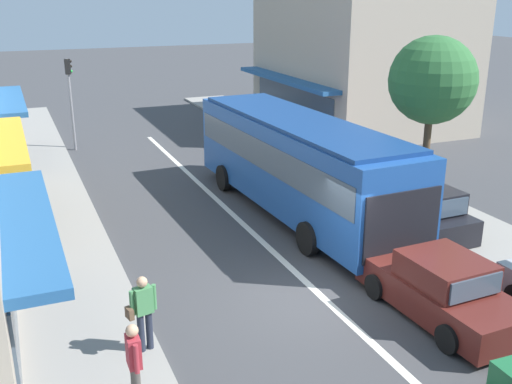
{
  "coord_description": "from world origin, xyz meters",
  "views": [
    {
      "loc": [
        -6.51,
        -11.56,
        7.06
      ],
      "look_at": [
        0.24,
        4.5,
        1.2
      ],
      "focal_mm": 42.0,
      "sensor_mm": 36.0,
      "label": 1
    }
  ],
  "objects": [
    {
      "name": "pedestrian_browsing_midblock",
      "position": [
        -5.03,
        -2.68,
        1.07
      ],
      "size": [
        0.22,
        0.57,
        1.63
      ],
      "color": "#4C4742",
      "rests_on": "sidewalk_left"
    },
    {
      "name": "pedestrian_with_handbag_near",
      "position": [
        -4.5,
        -1.0,
        1.07
      ],
      "size": [
        0.65,
        0.36,
        1.63
      ],
      "color": "#232838",
      "rests_on": "sidewalk_left"
    },
    {
      "name": "sedan_adjacent_lane_lead",
      "position": [
        2.04,
        -2.01,
        0.66
      ],
      "size": [
        2.02,
        4.26,
        1.47
      ],
      "color": "#561E19",
      "rests_on": "ground"
    },
    {
      "name": "ground_plane",
      "position": [
        0.0,
        0.0,
        0.0
      ],
      "size": [
        140.0,
        140.0,
        0.0
      ],
      "primitive_type": "plane",
      "color": "#3F3F42"
    },
    {
      "name": "kerb_right",
      "position": [
        6.2,
        6.0,
        0.06
      ],
      "size": [
        2.8,
        44.0,
        0.12
      ],
      "primitive_type": "cube",
      "color": "gray",
      "rests_on": "ground"
    },
    {
      "name": "parked_sedan_kerb_rear",
      "position": [
        4.62,
        13.44,
        0.66
      ],
      "size": [
        1.97,
        4.24,
        1.47
      ],
      "color": "navy",
      "rests_on": "ground"
    },
    {
      "name": "traffic_light_downstreet",
      "position": [
        -3.76,
        16.77,
        2.85
      ],
      "size": [
        0.33,
        0.24,
        4.2
      ],
      "color": "gray",
      "rests_on": "ground"
    },
    {
      "name": "lane_centre_line",
      "position": [
        0.0,
        4.0,
        0.0
      ],
      "size": [
        0.2,
        28.0,
        0.01
      ],
      "primitive_type": "cube",
      "color": "silver",
      "rests_on": "ground"
    },
    {
      "name": "parked_hatchback_kerb_second",
      "position": [
        4.66,
        2.17,
        0.71
      ],
      "size": [
        1.88,
        3.73,
        1.54
      ],
      "color": "black",
      "rests_on": "ground"
    },
    {
      "name": "building_right_far",
      "position": [
        11.48,
        16.8,
        3.88
      ],
      "size": [
        9.01,
        10.9,
        7.77
      ],
      "color": "#B2A38E",
      "rests_on": "ground"
    },
    {
      "name": "sidewalk_left",
      "position": [
        -6.8,
        6.0,
        0.07
      ],
      "size": [
        5.2,
        44.0,
        0.14
      ],
      "primitive_type": "cube",
      "color": "gray",
      "rests_on": "ground"
    },
    {
      "name": "street_tree_right",
      "position": [
        6.08,
        3.91,
        4.35
      ],
      "size": [
        2.8,
        2.8,
        5.78
      ],
      "color": "brown",
      "rests_on": "ground"
    },
    {
      "name": "city_bus",
      "position": [
        1.97,
        5.16,
        1.88
      ],
      "size": [
        3.02,
        10.94,
        3.23
      ],
      "color": "#1E4C99",
      "rests_on": "ground"
    },
    {
      "name": "parked_sedan_kerb_third",
      "position": [
        4.65,
        7.57,
        0.66
      ],
      "size": [
        1.94,
        4.22,
        1.47
      ],
      "color": "maroon",
      "rests_on": "ground"
    }
  ]
}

